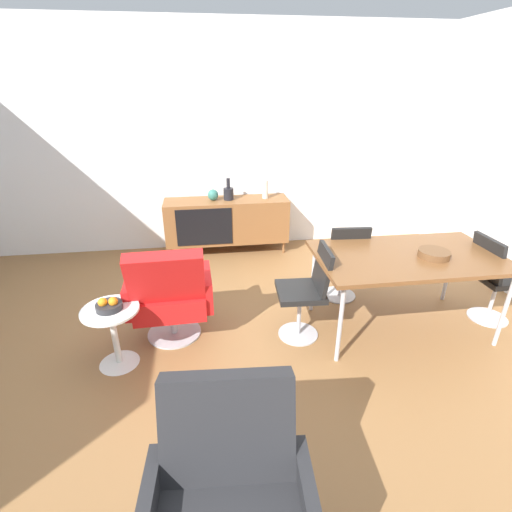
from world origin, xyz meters
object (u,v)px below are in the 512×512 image
Objects in this scene: fruit_bowl at (109,305)px; armchair_black_shell at (229,497)px; vase_sculptural_dark at (229,193)px; dining_chair_near_window at (307,289)px; vase_cobalt at (213,195)px; dining_chair_back_left at (344,258)px; sideboard at (227,220)px; wooden_bowl_on_table at (434,254)px; lounge_chair_red at (169,293)px; dining_table at (408,259)px; side_table_round at (114,330)px; vase_ceramic_small at (265,189)px; dining_chair_far_end at (494,276)px.

armchair_black_shell is at bearing -62.50° from fruit_bowl.
dining_chair_near_window is (0.53, -1.99, -0.34)m from vase_sculptural_dark.
dining_chair_back_left is (1.26, -1.42, -0.32)m from vase_cobalt.
vase_cobalt is at bearing 110.06° from dining_chair_near_window.
wooden_bowl_on_table is at bearing -51.45° from sideboard.
sideboard is at bearing -176.88° from vase_sculptural_dark.
sideboard is 1.69× the size of lounge_chair_red.
sideboard is 1.97m from lounge_chair_red.
vase_cobalt is 1.96m from lounge_chair_red.
sideboard is 2.40m from fruit_bowl.
dining_table is at bearing -53.80° from sideboard.
lounge_chair_red reaches higher than side_table_round.
side_table_round is (-2.50, -0.17, -0.38)m from dining_table.
dining_table is 1.69× the size of armchair_black_shell.
vase_ceramic_small is at bearing 54.15° from fruit_bowl.
vase_cobalt is at bearing 67.75° from fruit_bowl.
lounge_chair_red is at bearing -109.21° from vase_sculptural_dark.
vase_ceramic_small reaches higher than wooden_bowl_on_table.
dining_chair_back_left is 1.77m from lounge_chair_red.
wooden_bowl_on_table is at bearing -174.26° from dining_chair_far_end.
armchair_black_shell reaches higher than dining_chair_back_left.
sideboard is at bearing 105.78° from dining_chair_near_window.
side_table_round is at bearing -177.86° from wooden_bowl_on_table.
vase_ceramic_small is 3.79m from armchair_black_shell.
dining_chair_far_end is 1.00× the size of dining_chair_near_window.
dining_chair_near_window is 1.62m from side_table_round.
dining_chair_far_end is (2.30, -1.98, -0.34)m from vase_sculptural_dark.
wooden_bowl_on_table is 0.30× the size of dining_chair_back_left.
dining_chair_far_end is at bearing -40.28° from sideboard.
vase_sculptural_dark is at bearing 85.63° from armchair_black_shell.
armchair_black_shell reaches higher than dining_chair_far_end.
dining_chair_near_window is at bearing -5.29° from lounge_chair_red.
side_table_round is (-0.88, -2.15, -0.47)m from vase_cobalt.
dining_chair_back_left reaches higher than fruit_bowl.
vase_sculptural_dark is at bearing 139.28° from dining_chair_far_end.
vase_ceramic_small is at bearing 78.38° from armchair_black_shell.
dining_chair_back_left is 2.64m from armchair_black_shell.
vase_cobalt is at bearing 180.00° from vase_ceramic_small.
vase_cobalt reaches higher than dining_chair_near_window.
lounge_chair_red is at bearing 174.71° from dining_chair_near_window.
dining_table is at bearing 4.00° from fruit_bowl.
vase_sculptural_dark is 0.30× the size of armchair_black_shell.
side_table_round is at bearing -115.94° from sideboard.
sideboard is 2.65m from wooden_bowl_on_table.
sideboard is at bearing 139.72° from dining_chair_far_end.
lounge_chair_red is at bearing -121.08° from vase_ceramic_small.
vase_ceramic_small is at bearing 0.00° from vase_sculptural_dark.
sideboard is 11.25× the size of vase_cobalt.
vase_ceramic_small is 2.22m from lounge_chair_red.
vase_sculptural_dark is 2.44m from dining_table.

